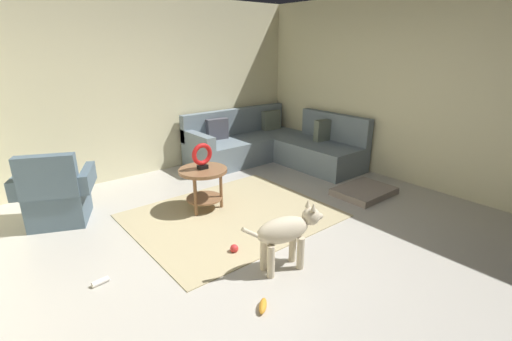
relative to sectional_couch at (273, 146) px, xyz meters
name	(u,v)px	position (x,y,z in m)	size (l,w,h in m)	color
ground_plane	(259,247)	(-1.99, -2.01, -0.34)	(6.00, 6.00, 0.10)	#B7B2A8
wall_back	(136,89)	(-1.99, 0.93, 1.06)	(6.00, 0.12, 2.70)	beige
wall_right	(418,92)	(0.95, -2.01, 1.06)	(0.12, 6.00, 2.70)	beige
area_rug	(232,215)	(-1.84, -1.31, -0.29)	(2.30, 1.90, 0.01)	tan
sectional_couch	(273,146)	(0.00, 0.00, 0.00)	(2.20, 2.25, 0.88)	slate
armchair	(57,197)	(-3.50, -0.17, 0.03)	(0.98, 0.87, 0.88)	#4C6070
side_table	(203,178)	(-1.99, -0.93, 0.12)	(0.60, 0.60, 0.54)	brown
torus_sculpture	(202,156)	(-1.99, -0.93, 0.42)	(0.28, 0.08, 0.33)	black
dog_bed_mat	(364,191)	(-0.01, -1.93, -0.25)	(0.80, 0.60, 0.09)	gray
dog	(287,232)	(-2.09, -2.52, 0.09)	(0.84, 0.33, 0.63)	beige
dog_toy_ball	(234,248)	(-2.31, -2.00, -0.25)	(0.08, 0.08, 0.08)	red
dog_toy_rope	(100,282)	(-3.52, -1.68, -0.27)	(0.05, 0.05, 0.14)	silver
dog_toy_bone	(263,306)	(-2.63, -2.82, -0.26)	(0.18, 0.06, 0.06)	orange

